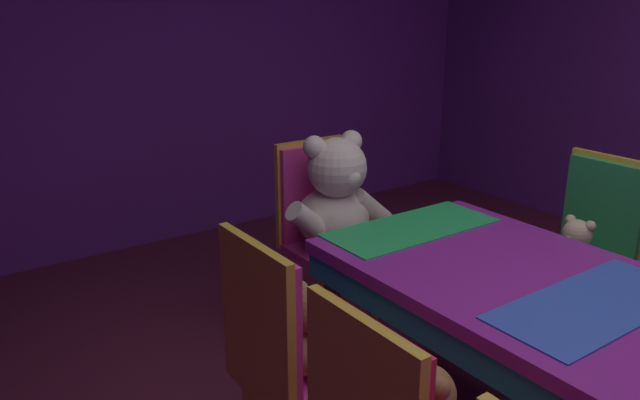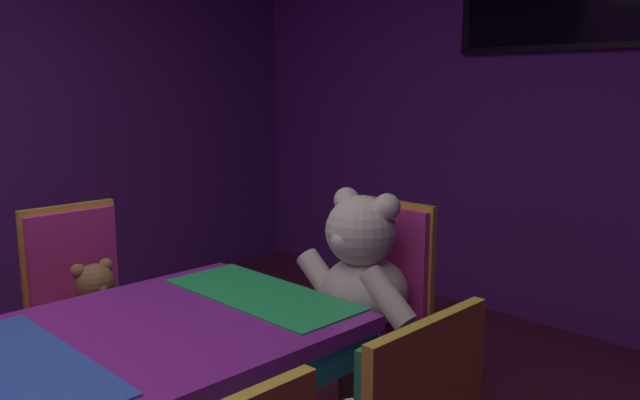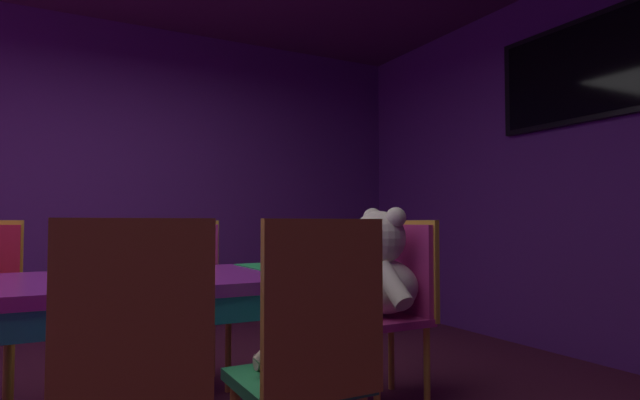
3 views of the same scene
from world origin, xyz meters
TOP-DOWN VIEW (x-y plane):
  - wall_back at (0.00, 3.20)m, footprint 5.20×0.12m
  - banquet_table at (0.00, 0.00)m, footprint 0.90×2.02m
  - chair_left_2 at (-0.85, 0.56)m, footprint 0.42×0.41m
  - teddy_left_2 at (-0.70, 0.56)m, footprint 0.26×0.34m
  - throne_chair at (0.00, 1.54)m, footprint 0.41×0.42m
  - king_teddy_bear at (0.00, 1.38)m, footprint 0.63×0.49m

SIDE VIEW (x-z plane):
  - teddy_left_2 at x=-0.70m, z-range 0.44..0.75m
  - chair_left_2 at x=-0.85m, z-range 0.10..1.09m
  - throne_chair at x=0.00m, z-range 0.10..1.09m
  - banquet_table at x=0.00m, z-range 0.28..1.02m
  - king_teddy_bear at x=0.00m, z-range 0.41..1.01m
  - wall_back at x=0.00m, z-range 0.00..2.80m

